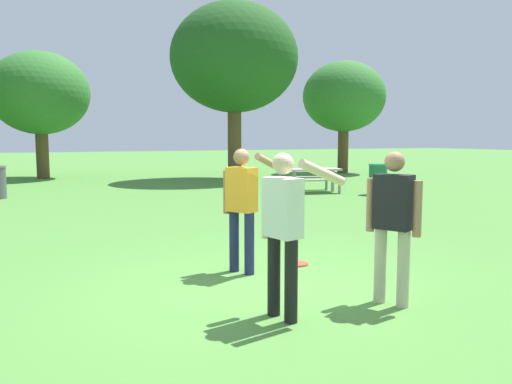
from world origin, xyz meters
TOP-DOWN VIEW (x-y plane):
  - ground_plane at (0.00, 0.00)m, footprint 120.00×120.00m
  - person_thrower at (0.07, 0.74)m, footprint 0.82×0.56m
  - person_catcher at (1.01, -1.12)m, footprint 0.37×0.55m
  - person_bystander at (-0.24, -1.01)m, footprint 0.76×0.60m
  - frisbee at (0.95, 0.79)m, footprint 0.29×0.29m
  - picnic_table_near at (6.16, 8.97)m, footprint 1.95×1.74m
  - trash_can_beside_table at (7.59, 7.48)m, footprint 0.59×0.59m
  - tree_far_right at (-1.66, 18.65)m, footprint 4.16×4.16m
  - tree_slender_mid at (5.68, 14.59)m, footprint 5.29×5.29m
  - tree_back_left at (12.13, 16.02)m, footprint 4.07×4.07m

SIDE VIEW (x-z plane):
  - ground_plane at x=0.00m, z-range 0.00..0.00m
  - frisbee at x=0.95m, z-range 0.00..0.03m
  - trash_can_beside_table at x=7.59m, z-range 0.00..0.96m
  - picnic_table_near at x=6.16m, z-range 0.18..0.95m
  - person_catcher at x=1.01m, z-range 0.12..1.76m
  - person_thrower at x=0.07m, z-range 0.14..1.78m
  - person_bystander at x=-0.24m, z-range 0.14..1.78m
  - tree_far_right at x=-1.66m, z-range 0.93..6.36m
  - tree_back_left at x=12.13m, z-range 1.00..6.52m
  - tree_slender_mid at x=5.68m, z-range 1.38..8.68m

